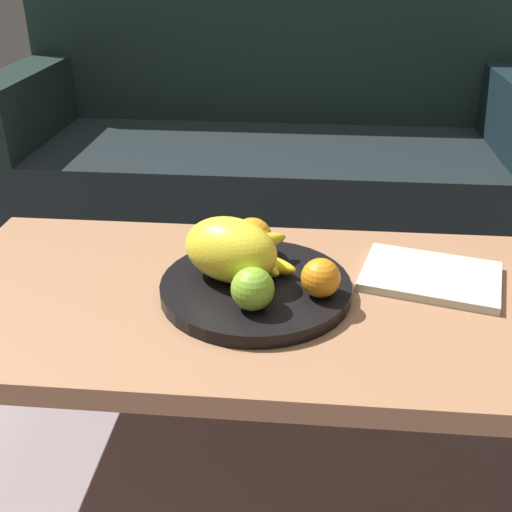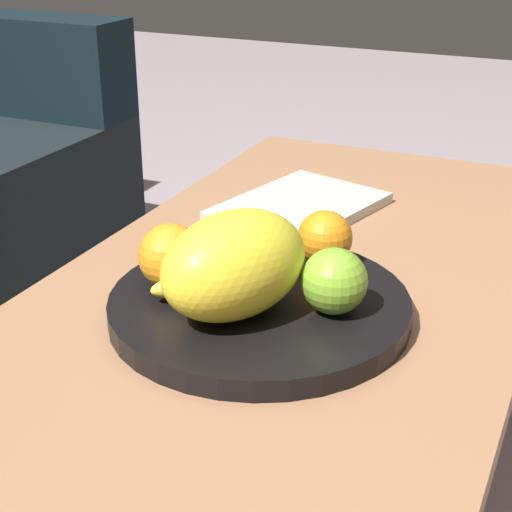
{
  "view_description": "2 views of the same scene",
  "coord_description": "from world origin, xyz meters",
  "px_view_note": "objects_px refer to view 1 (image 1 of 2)",
  "views": [
    {
      "loc": [
        0.04,
        -0.97,
        1.01
      ],
      "look_at": [
        -0.05,
        0.0,
        0.5
      ],
      "focal_mm": 43.87,
      "sensor_mm": 36.0,
      "label": 1
    },
    {
      "loc": [
        -0.77,
        -0.33,
        0.87
      ],
      "look_at": [
        -0.05,
        0.0,
        0.5
      ],
      "focal_mm": 55.36,
      "sensor_mm": 36.0,
      "label": 2
    }
  ],
  "objects_px": {
    "fruit_bowl": "(256,287)",
    "banana_bunch": "(254,255)",
    "melon_large_front": "(231,250)",
    "magazine": "(431,276)",
    "coffee_table": "(281,316)",
    "orange_front": "(321,278)",
    "orange_left": "(252,237)",
    "apple_front": "(253,289)",
    "couch": "(268,163)"
  },
  "relations": [
    {
      "from": "coffee_table",
      "to": "orange_front",
      "type": "height_order",
      "value": "orange_front"
    },
    {
      "from": "orange_front",
      "to": "orange_left",
      "type": "bearing_deg",
      "value": 132.99
    },
    {
      "from": "fruit_bowl",
      "to": "magazine",
      "type": "distance_m",
      "value": 0.33
    },
    {
      "from": "melon_large_front",
      "to": "orange_left",
      "type": "bearing_deg",
      "value": 73.16
    },
    {
      "from": "orange_front",
      "to": "orange_left",
      "type": "xyz_separation_m",
      "value": [
        -0.13,
        0.14,
        0.0
      ]
    },
    {
      "from": "apple_front",
      "to": "fruit_bowl",
      "type": "bearing_deg",
      "value": 91.79
    },
    {
      "from": "apple_front",
      "to": "banana_bunch",
      "type": "distance_m",
      "value": 0.14
    },
    {
      "from": "couch",
      "to": "orange_left",
      "type": "bearing_deg",
      "value": -87.55
    },
    {
      "from": "couch",
      "to": "banana_bunch",
      "type": "height_order",
      "value": "couch"
    },
    {
      "from": "couch",
      "to": "apple_front",
      "type": "height_order",
      "value": "couch"
    },
    {
      "from": "melon_large_front",
      "to": "coffee_table",
      "type": "bearing_deg",
      "value": -5.13
    },
    {
      "from": "fruit_bowl",
      "to": "apple_front",
      "type": "xyz_separation_m",
      "value": [
        0.0,
        -0.09,
        0.05
      ]
    },
    {
      "from": "orange_left",
      "to": "apple_front",
      "type": "distance_m",
      "value": 0.19
    },
    {
      "from": "coffee_table",
      "to": "apple_front",
      "type": "xyz_separation_m",
      "value": [
        -0.04,
        -0.09,
        0.11
      ]
    },
    {
      "from": "orange_front",
      "to": "orange_left",
      "type": "height_order",
      "value": "orange_left"
    },
    {
      "from": "orange_front",
      "to": "magazine",
      "type": "bearing_deg",
      "value": 29.02
    },
    {
      "from": "coffee_table",
      "to": "melon_large_front",
      "type": "height_order",
      "value": "melon_large_front"
    },
    {
      "from": "coffee_table",
      "to": "orange_front",
      "type": "xyz_separation_m",
      "value": [
        0.07,
        -0.04,
        0.1
      ]
    },
    {
      "from": "coffee_table",
      "to": "fruit_bowl",
      "type": "xyz_separation_m",
      "value": [
        -0.05,
        0.0,
        0.06
      ]
    },
    {
      "from": "orange_front",
      "to": "apple_front",
      "type": "relative_size",
      "value": 0.93
    },
    {
      "from": "coffee_table",
      "to": "orange_left",
      "type": "bearing_deg",
      "value": 120.93
    },
    {
      "from": "melon_large_front",
      "to": "apple_front",
      "type": "xyz_separation_m",
      "value": [
        0.05,
        -0.1,
        -0.02
      ]
    },
    {
      "from": "apple_front",
      "to": "coffee_table",
      "type": "bearing_deg",
      "value": 63.52
    },
    {
      "from": "fruit_bowl",
      "to": "orange_left",
      "type": "xyz_separation_m",
      "value": [
        -0.02,
        0.1,
        0.05
      ]
    },
    {
      "from": "banana_bunch",
      "to": "fruit_bowl",
      "type": "bearing_deg",
      "value": -79.71
    },
    {
      "from": "melon_large_front",
      "to": "magazine",
      "type": "distance_m",
      "value": 0.38
    },
    {
      "from": "apple_front",
      "to": "magazine",
      "type": "xyz_separation_m",
      "value": [
        0.32,
        0.17,
        -0.05
      ]
    },
    {
      "from": "orange_left",
      "to": "fruit_bowl",
      "type": "bearing_deg",
      "value": -80.74
    },
    {
      "from": "apple_front",
      "to": "banana_bunch",
      "type": "xyz_separation_m",
      "value": [
        -0.01,
        0.14,
        -0.01
      ]
    },
    {
      "from": "fruit_bowl",
      "to": "apple_front",
      "type": "relative_size",
      "value": 4.71
    },
    {
      "from": "couch",
      "to": "magazine",
      "type": "relative_size",
      "value": 6.8
    },
    {
      "from": "melon_large_front",
      "to": "couch",
      "type": "bearing_deg",
      "value": 90.64
    },
    {
      "from": "orange_front",
      "to": "orange_left",
      "type": "distance_m",
      "value": 0.19
    },
    {
      "from": "fruit_bowl",
      "to": "apple_front",
      "type": "bearing_deg",
      "value": -88.21
    },
    {
      "from": "fruit_bowl",
      "to": "magazine",
      "type": "relative_size",
      "value": 1.38
    },
    {
      "from": "couch",
      "to": "banana_bunch",
      "type": "xyz_separation_m",
      "value": [
        0.05,
        -1.02,
        0.17
      ]
    },
    {
      "from": "fruit_bowl",
      "to": "banana_bunch",
      "type": "height_order",
      "value": "banana_bunch"
    },
    {
      "from": "melon_large_front",
      "to": "banana_bunch",
      "type": "xyz_separation_m",
      "value": [
        0.04,
        0.04,
        -0.03
      ]
    },
    {
      "from": "fruit_bowl",
      "to": "melon_large_front",
      "type": "distance_m",
      "value": 0.08
    },
    {
      "from": "fruit_bowl",
      "to": "orange_left",
      "type": "relative_size",
      "value": 4.55
    },
    {
      "from": "banana_bunch",
      "to": "coffee_table",
      "type": "bearing_deg",
      "value": -43.51
    },
    {
      "from": "orange_front",
      "to": "magazine",
      "type": "relative_size",
      "value": 0.27
    },
    {
      "from": "orange_left",
      "to": "banana_bunch",
      "type": "distance_m",
      "value": 0.05
    },
    {
      "from": "orange_front",
      "to": "banana_bunch",
      "type": "relative_size",
      "value": 0.41
    },
    {
      "from": "orange_front",
      "to": "coffee_table",
      "type": "bearing_deg",
      "value": 152.37
    },
    {
      "from": "apple_front",
      "to": "magazine",
      "type": "relative_size",
      "value": 0.29
    },
    {
      "from": "apple_front",
      "to": "magazine",
      "type": "bearing_deg",
      "value": 27.59
    },
    {
      "from": "melon_large_front",
      "to": "orange_front",
      "type": "distance_m",
      "value": 0.17
    },
    {
      "from": "melon_large_front",
      "to": "apple_front",
      "type": "relative_size",
      "value": 2.42
    },
    {
      "from": "banana_bunch",
      "to": "orange_front",
      "type": "bearing_deg",
      "value": -35.52
    }
  ]
}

